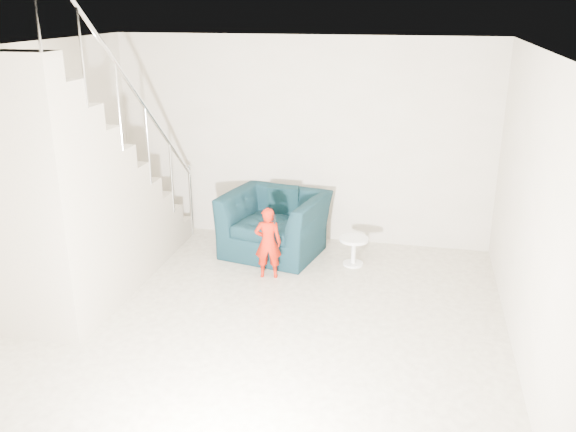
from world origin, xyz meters
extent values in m
plane|color=gray|center=(0.00, 0.00, 0.00)|extent=(5.50, 5.50, 0.00)
plane|color=silver|center=(0.00, 0.00, 2.70)|extent=(5.50, 5.50, 0.00)
plane|color=#ACA28C|center=(0.00, 2.75, 1.35)|extent=(5.00, 0.00, 5.00)
plane|color=#ACA28C|center=(0.00, -2.75, 1.35)|extent=(5.00, 0.00, 5.00)
plane|color=#ACA28C|center=(2.50, 0.00, 1.35)|extent=(0.00, 5.50, 5.50)
imported|color=black|center=(-0.23, 2.13, 0.39)|extent=(1.40, 1.28, 0.79)
imported|color=#8F1804|center=(-0.13, 1.40, 0.43)|extent=(0.35, 0.26, 0.86)
cylinder|color=white|center=(0.81, 1.95, 0.34)|extent=(0.36, 0.36, 0.04)
cylinder|color=white|center=(0.81, 1.95, 0.16)|extent=(0.05, 0.05, 0.32)
cylinder|color=white|center=(0.81, 1.95, 0.01)|extent=(0.25, 0.25, 0.03)
cube|color=#ADA089|center=(-2.00, 2.35, 0.14)|extent=(1.00, 0.30, 0.27)
cube|color=#ADA089|center=(-2.00, 2.05, 0.27)|extent=(1.00, 0.30, 0.54)
cube|color=#ADA089|center=(-2.00, 1.75, 0.41)|extent=(1.00, 0.30, 0.81)
cube|color=#ADA089|center=(-2.00, 1.45, 0.54)|extent=(1.00, 0.30, 1.08)
cube|color=#ADA089|center=(-2.00, 1.15, 0.68)|extent=(1.00, 0.30, 1.35)
cube|color=#ADA089|center=(-2.00, 0.85, 0.81)|extent=(1.00, 0.30, 1.62)
cube|color=#ADA089|center=(-2.00, 0.55, 0.95)|extent=(1.00, 0.30, 1.89)
cube|color=#ADA089|center=(-2.00, 0.25, 1.08)|extent=(1.00, 0.30, 2.16)
cube|color=#ADA089|center=(-2.00, -0.05, 1.22)|extent=(1.00, 0.30, 2.43)
cube|color=#ADA089|center=(-2.00, -0.35, 1.35)|extent=(1.00, 0.30, 2.70)
cylinder|color=silver|center=(-1.50, 1.00, 2.25)|extent=(0.04, 3.03, 2.73)
cylinder|color=silver|center=(-1.50, 2.50, 0.50)|extent=(0.04, 0.04, 1.00)
cube|color=black|center=(-0.17, 2.43, 0.63)|extent=(0.41, 0.19, 0.40)
cube|color=black|center=(-0.80, 2.04, 0.49)|extent=(0.05, 0.50, 0.55)
cube|color=black|center=(-0.04, 1.34, 0.75)|extent=(0.03, 0.05, 0.10)
camera|label=1|loc=(1.50, -4.99, 3.09)|focal=38.00mm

